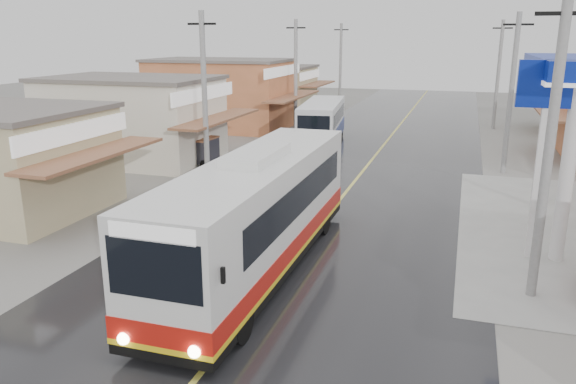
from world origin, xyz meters
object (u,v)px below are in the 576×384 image
Objects in this scene: second_bus at (322,122)px; cyclist at (268,179)px; tyre_stack at (196,201)px; tricycle_near at (202,150)px; coach_bus at (259,213)px.

cyclist is at bearing -94.76° from second_bus.
tyre_stack is at bearing -103.76° from second_bus.
tricycle_near reaches higher than tyre_stack.
second_bus reaches higher than tyre_stack.
cyclist is 6.62m from tricycle_near.
tyre_stack is at bearing 131.91° from coach_bus.
tyre_stack is (3.03, -6.83, -0.69)m from tricycle_near.
tyre_stack is (-1.69, -14.84, -1.28)m from second_bus.
coach_bus is at bearing -58.25° from cyclist.
coach_bus is at bearing -53.07° from tricycle_near.
coach_bus reaches higher than tricycle_near.
coach_bus is 8.74m from cyclist.
tyre_stack is at bearing -114.49° from cyclist.
second_bus reaches higher than tricycle_near.
tricycle_near is at bearing 122.91° from coach_bus.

